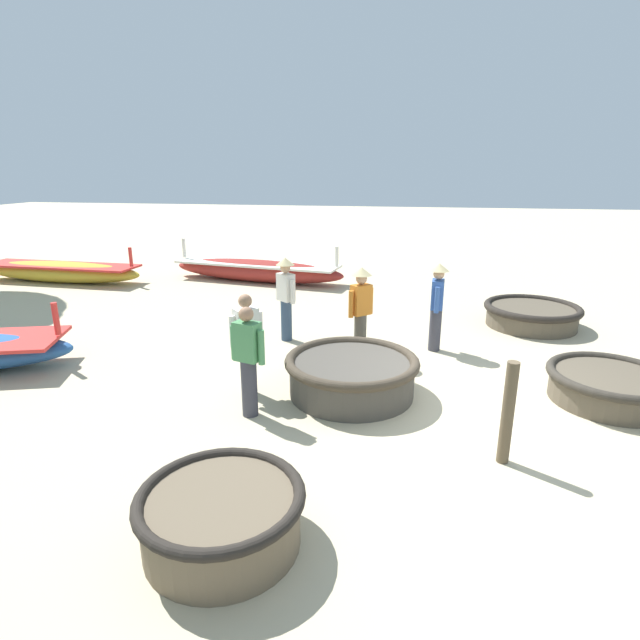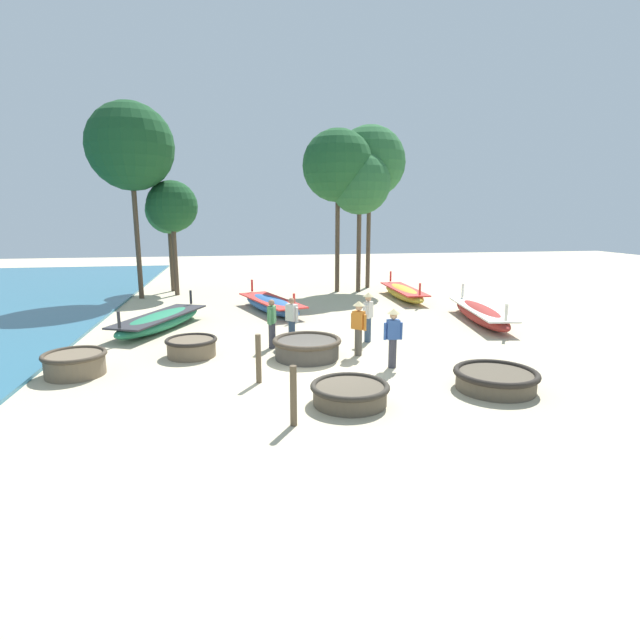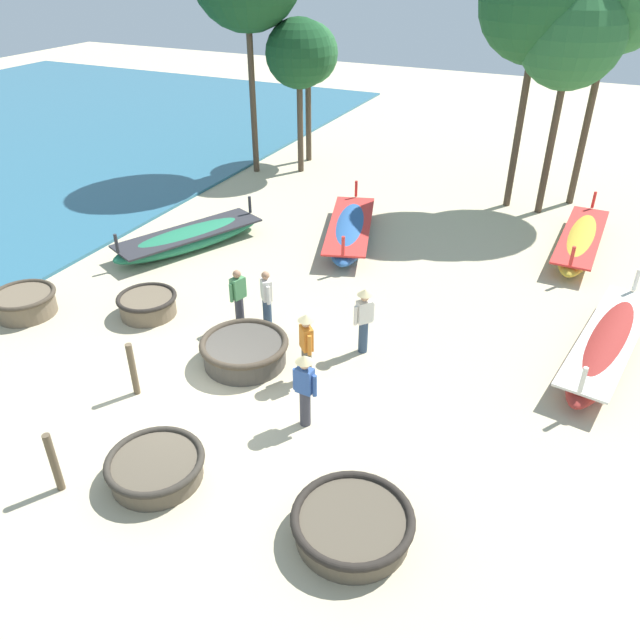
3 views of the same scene
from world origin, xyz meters
name	(u,v)px [view 3 (image 3 of 3)]	position (x,y,z in m)	size (l,w,h in m)	color
ground_plane	(196,405)	(0.00, 0.00, 0.00)	(80.00, 80.00, 0.00)	#C6B793
coracle_upturned	(156,467)	(0.55, -2.00, 0.26)	(1.79, 1.79, 0.48)	brown
coracle_tilted	(25,302)	(-6.15, 1.23, 0.34)	(1.63, 1.63, 0.62)	brown
coracle_center	(353,524)	(4.25, -1.69, 0.27)	(2.03, 2.03, 0.49)	brown
coracle_weathered	(148,304)	(-3.26, 2.55, 0.30)	(1.54, 1.54, 0.56)	brown
coracle_front_left	(245,350)	(0.12, 1.77, 0.33)	(2.03, 2.03, 0.61)	#4C473F
long_boat_ochre_hull	(350,230)	(-0.38, 9.14, 0.33)	(2.80, 5.31, 1.14)	#285693
long_boat_blue_hull	(607,344)	(7.60, 5.58, 0.35)	(1.95, 5.66, 1.19)	maroon
long_boat_red_hull	(189,238)	(-4.68, 6.40, 0.33)	(3.26, 5.17, 1.12)	#237551
long_boat_white_hull	(580,241)	(6.43, 11.42, 0.33)	(1.28, 5.31, 1.13)	gold
fisherman_with_hat	(267,298)	(-0.14, 3.32, 0.84)	(0.39, 0.41, 1.57)	#2D425B
fisherman_hauling	(305,386)	(2.33, 0.46, 0.96)	(0.53, 0.36, 1.67)	#383842
fisherman_standing_left	(364,317)	(2.40, 3.36, 0.96)	(0.39, 0.43, 1.67)	#2D425B
fisherman_crouching	(239,297)	(-0.80, 3.08, 0.84)	(0.31, 0.51, 1.57)	#383842
fisherman_standing_right	(306,343)	(1.69, 1.81, 0.96)	(0.40, 0.41, 1.67)	#4C473D
mooring_post_inland	(133,369)	(-1.39, -0.20, 0.63)	(0.14, 0.14, 1.26)	brown
mooring_post_shoreline	(54,462)	(-0.83, -2.95, 0.63)	(0.14, 0.14, 1.25)	brown
tree_right_mid	(540,2)	(3.63, 14.39, 6.66)	(3.76, 3.76, 8.56)	#4C3D2D
tree_left_mid	(572,36)	(4.78, 14.20, 5.76)	(3.25, 3.25, 7.41)	#4C3D2D
tree_center	(308,54)	(-5.31, 16.16, 4.34)	(2.46, 2.46, 5.60)	#4C3D2D
tree_tall_back	(299,54)	(-4.94, 14.67, 4.55)	(2.58, 2.58, 5.88)	#4C3D2D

